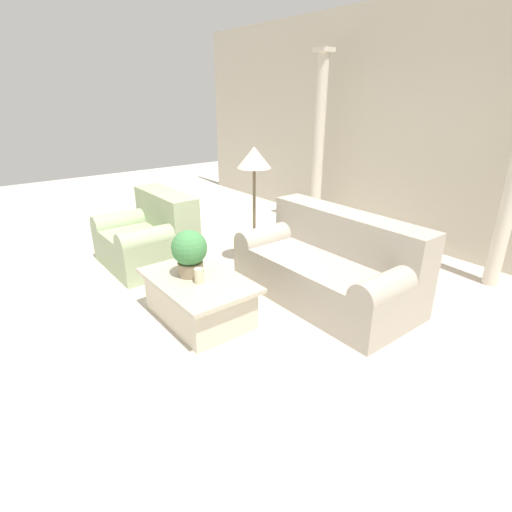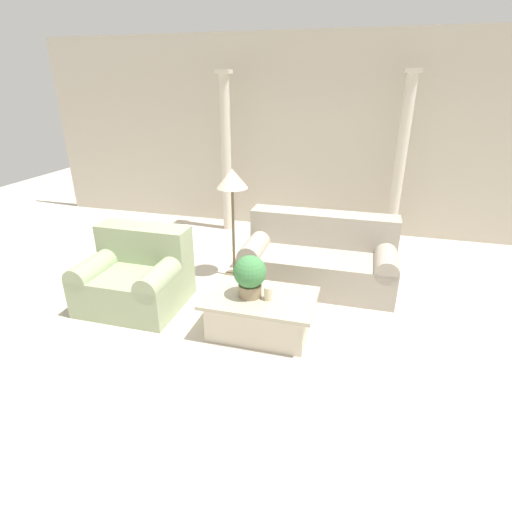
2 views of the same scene
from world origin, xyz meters
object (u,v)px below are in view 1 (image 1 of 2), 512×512
(potted_plant, at_px, (189,251))
(loveseat, at_px, (150,236))
(coffee_table, at_px, (199,298))
(sofa_long, at_px, (329,265))
(floor_lamp, at_px, (254,165))

(potted_plant, bearing_deg, loveseat, 171.07)
(coffee_table, bearing_deg, loveseat, 172.09)
(coffee_table, xyz_separation_m, potted_plant, (-0.11, -0.01, 0.45))
(sofa_long, xyz_separation_m, loveseat, (-2.03, -1.11, 0.01))
(loveseat, distance_m, floor_lamp, 1.60)
(sofa_long, height_order, coffee_table, sofa_long)
(potted_plant, xyz_separation_m, floor_lamp, (-0.58, 1.21, 0.59))
(coffee_table, bearing_deg, potted_plant, -173.69)
(loveseat, height_order, potted_plant, loveseat)
(loveseat, xyz_separation_m, coffee_table, (1.58, -0.22, -0.15))
(loveseat, relative_size, potted_plant, 2.55)
(sofa_long, relative_size, loveseat, 1.70)
(sofa_long, relative_size, coffee_table, 1.67)
(sofa_long, xyz_separation_m, potted_plant, (-0.56, -1.34, 0.31))
(coffee_table, distance_m, floor_lamp, 1.73)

